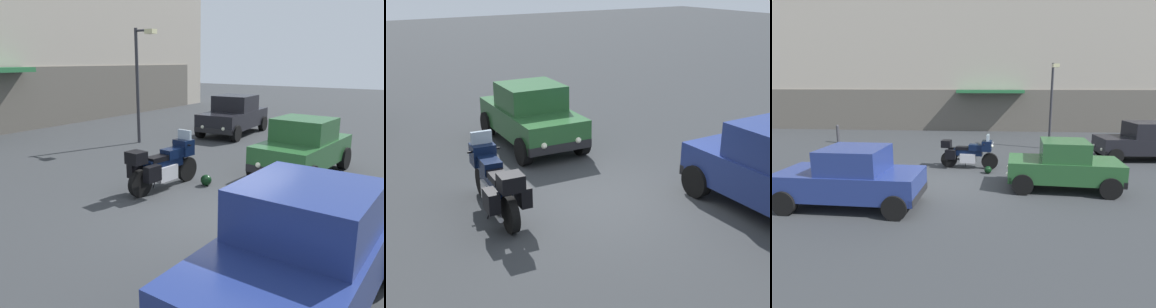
{
  "view_description": "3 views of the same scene",
  "coord_description": "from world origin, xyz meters",
  "views": [
    {
      "loc": [
        -6.5,
        -3.64,
        3.06
      ],
      "look_at": [
        0.34,
        0.99,
        1.07
      ],
      "focal_mm": 36.22,
      "sensor_mm": 36.0,
      "label": 1
    },
    {
      "loc": [
        -7.26,
        5.28,
        4.21
      ],
      "look_at": [
        -0.03,
        0.65,
        1.09
      ],
      "focal_mm": 47.67,
      "sensor_mm": 36.0,
      "label": 2
    },
    {
      "loc": [
        1.45,
        -10.72,
        3.34
      ],
      "look_at": [
        0.59,
        0.26,
        0.94
      ],
      "focal_mm": 31.29,
      "sensor_mm": 36.0,
      "label": 3
    }
  ],
  "objects": [
    {
      "name": "motorcycle",
      "position": [
        0.61,
        2.0,
        0.62
      ],
      "size": [
        2.26,
        0.85,
        1.36
      ],
      "rotation": [
        0.0,
        0.0,
        -0.11
      ],
      "color": "black",
      "rests_on": "ground"
    },
    {
      "name": "car_compact_side",
      "position": [
        3.75,
        -0.37,
        0.77
      ],
      "size": [
        3.56,
        1.94,
        1.56
      ],
      "rotation": [
        0.0,
        0.0,
        3.06
      ],
      "color": "#235128",
      "rests_on": "ground"
    },
    {
      "name": "streetlamp_curbside",
      "position": [
        4.44,
        6.05,
        2.6
      ],
      "size": [
        0.28,
        0.94,
        4.21
      ],
      "color": "#2D2D33",
      "rests_on": "ground"
    },
    {
      "name": "car_wagon_end",
      "position": [
        -2.23,
        -2.34,
        0.81
      ],
      "size": [
        3.92,
        1.91,
        1.64
      ],
      "rotation": [
        0.0,
        0.0,
        3.11
      ],
      "color": "navy",
      "rests_on": "ground"
    },
    {
      "name": "ground_plane",
      "position": [
        0.0,
        0.0,
        0.0
      ],
      "size": [
        80.0,
        80.0,
        0.0
      ],
      "primitive_type": "plane",
      "color": "#2D3033"
    },
    {
      "name": "helmet",
      "position": [
        1.4,
        1.27,
        0.14
      ],
      "size": [
        0.28,
        0.28,
        0.28
      ],
      "primitive_type": "sphere",
      "color": "black",
      "rests_on": "ground"
    },
    {
      "name": "car_hatchback_near",
      "position": [
        8.07,
        4.06,
        0.81
      ],
      "size": [
        3.95,
        1.98,
        1.64
      ],
      "rotation": [
        0.0,
        0.0,
        3.2
      ],
      "color": "black",
      "rests_on": "ground"
    }
  ]
}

